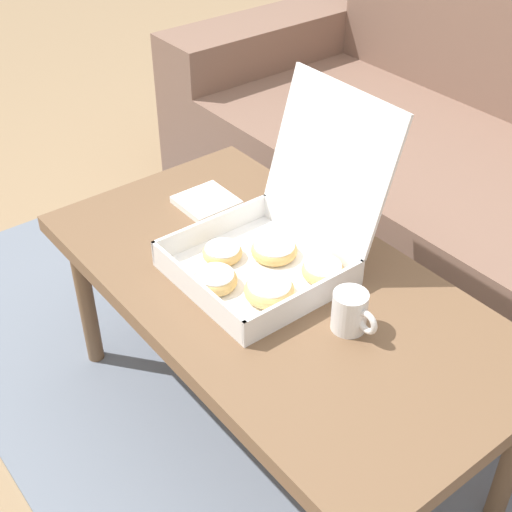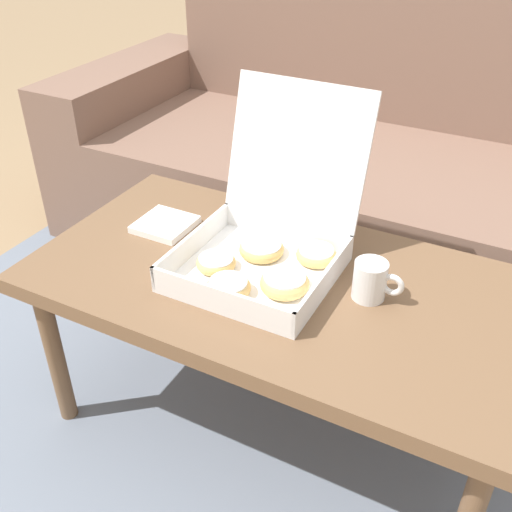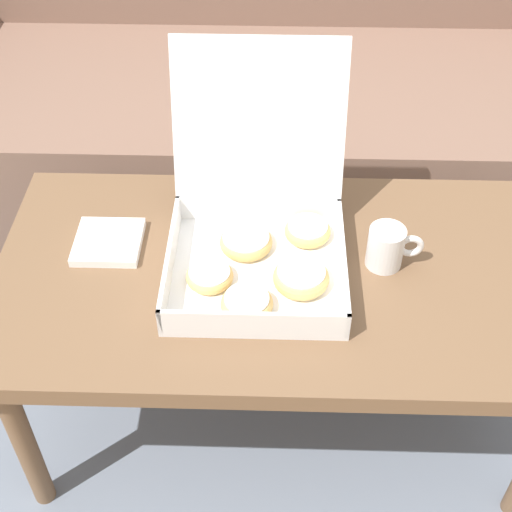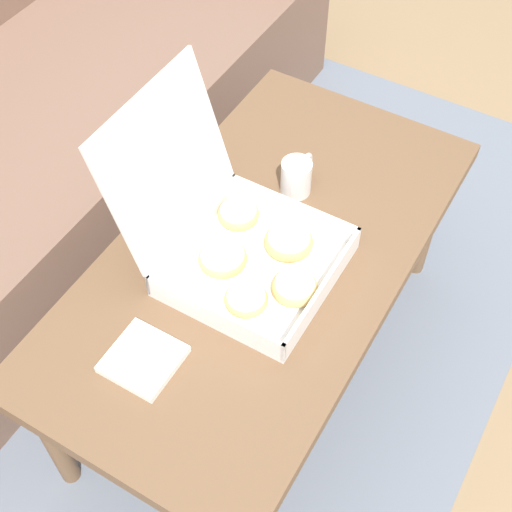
% 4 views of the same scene
% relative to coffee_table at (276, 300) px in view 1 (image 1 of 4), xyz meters
% --- Properties ---
extents(ground_plane, '(12.00, 12.00, 0.00)m').
position_rel_coffee_table_xyz_m(ground_plane, '(0.00, 0.08, -0.43)').
color(ground_plane, '#937756').
extents(area_rug, '(2.52, 1.91, 0.01)m').
position_rel_coffee_table_xyz_m(area_rug, '(0.00, 0.38, -0.42)').
color(area_rug, slate).
rests_on(area_rug, ground_plane).
extents(coffee_table, '(1.12, 0.59, 0.48)m').
position_rel_coffee_table_xyz_m(coffee_table, '(0.00, 0.00, 0.00)').
color(coffee_table, brown).
rests_on(coffee_table, ground_plane).
extents(pastry_box, '(0.33, 0.41, 0.37)m').
position_rel_coffee_table_xyz_m(pastry_box, '(-0.04, 0.03, 0.11)').
color(pastry_box, white).
rests_on(pastry_box, coffee_table).
extents(coffee_mug, '(0.11, 0.07, 0.09)m').
position_rel_coffee_table_xyz_m(coffee_mug, '(0.20, 0.02, 0.09)').
color(coffee_mug, white).
rests_on(coffee_mug, coffee_table).
extents(napkin_stack, '(0.13, 0.13, 0.02)m').
position_rel_coffee_table_xyz_m(napkin_stack, '(-0.35, 0.06, 0.06)').
color(napkin_stack, white).
rests_on(napkin_stack, coffee_table).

